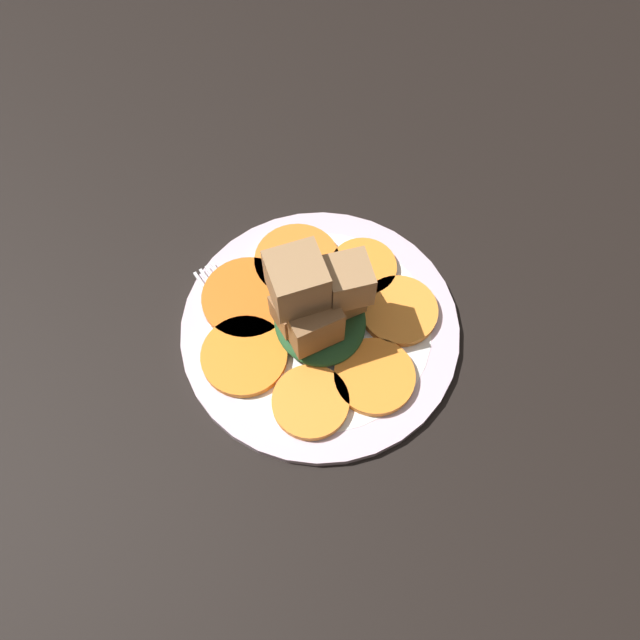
# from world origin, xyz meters

# --- Properties ---
(table_slab) EXTENTS (1.20, 1.20, 0.02)m
(table_slab) POSITION_xyz_m (0.00, 0.00, 0.01)
(table_slab) COLOR black
(table_slab) RESTS_ON ground
(plate) EXTENTS (0.27, 0.27, 0.01)m
(plate) POSITION_xyz_m (0.00, 0.00, 0.03)
(plate) COLOR silver
(plate) RESTS_ON table_slab
(carrot_slice_0) EXTENTS (0.08, 0.08, 0.01)m
(carrot_slice_0) POSITION_xyz_m (0.06, 0.04, 0.04)
(carrot_slice_0) COLOR orange
(carrot_slice_0) RESTS_ON plate
(carrot_slice_1) EXTENTS (0.08, 0.08, 0.01)m
(carrot_slice_1) POSITION_xyz_m (0.00, 0.08, 0.04)
(carrot_slice_1) COLOR orange
(carrot_slice_1) RESTS_ON plate
(carrot_slice_2) EXTENTS (0.07, 0.07, 0.01)m
(carrot_slice_2) POSITION_xyz_m (-0.05, 0.05, 0.04)
(carrot_slice_2) COLOR orange
(carrot_slice_2) RESTS_ON plate
(carrot_slice_3) EXTENTS (0.09, 0.09, 0.01)m
(carrot_slice_3) POSITION_xyz_m (-0.07, -0.01, 0.04)
(carrot_slice_3) COLOR orange
(carrot_slice_3) RESTS_ON plate
(carrot_slice_4) EXTENTS (0.09, 0.09, 0.01)m
(carrot_slice_4) POSITION_xyz_m (-0.04, -0.07, 0.04)
(carrot_slice_4) COLOR orange
(carrot_slice_4) RESTS_ON plate
(carrot_slice_5) EXTENTS (0.08, 0.08, 0.01)m
(carrot_slice_5) POSITION_xyz_m (0.02, -0.08, 0.04)
(carrot_slice_5) COLOR orange
(carrot_slice_5) RESTS_ON plate
(carrot_slice_6) EXTENTS (0.07, 0.07, 0.01)m
(carrot_slice_6) POSITION_xyz_m (0.08, -0.02, 0.04)
(carrot_slice_6) COLOR orange
(carrot_slice_6) RESTS_ON plate
(center_pile) EXTENTS (0.10, 0.09, 0.11)m
(center_pile) POSITION_xyz_m (-0.00, -0.00, 0.07)
(center_pile) COLOR #235128
(center_pile) RESTS_ON plate
(fork) EXTENTS (0.19, 0.10, 0.00)m
(fork) POSITION_xyz_m (0.00, -0.07, 0.03)
(fork) COLOR silver
(fork) RESTS_ON plate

